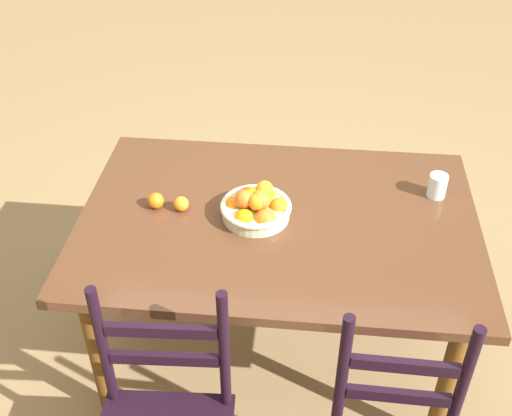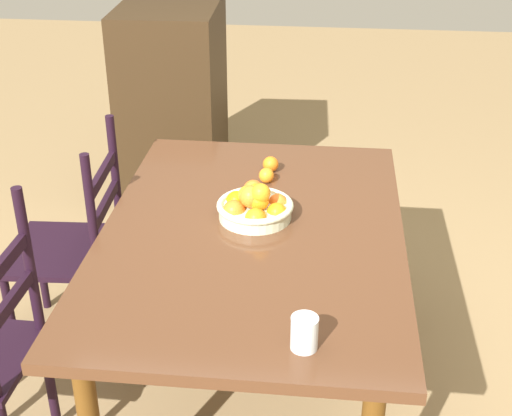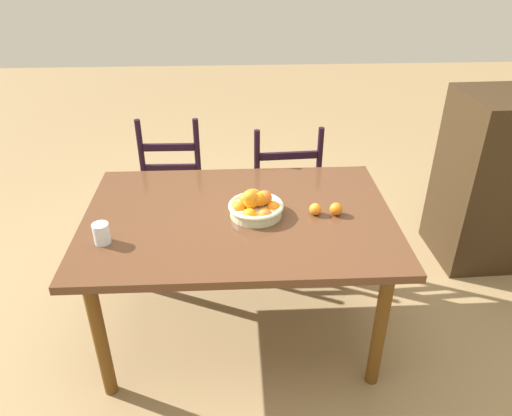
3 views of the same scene
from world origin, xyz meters
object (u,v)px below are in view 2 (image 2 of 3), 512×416
fruit_bowl (255,205)px  drinking_glass (304,333)px  cabinet (174,103)px  orange_loose_1 (266,175)px  dining_table (252,249)px  chair_by_cabinet (75,249)px  orange_loose_0 (271,164)px

fruit_bowl → drinking_glass: (-0.71, -0.21, -0.00)m
cabinet → orange_loose_1: bearing=-155.9°
dining_table → fruit_bowl: size_ratio=5.59×
cabinet → chair_by_cabinet: bearing=173.1°
fruit_bowl → orange_loose_1: 0.30m
chair_by_cabinet → orange_loose_1: 0.88m
chair_by_cabinet → cabinet: size_ratio=0.84×
cabinet → drinking_glass: bearing=-161.9°
dining_table → orange_loose_0: bearing=-2.4°
orange_loose_1 → chair_by_cabinet: bearing=95.2°
fruit_bowl → orange_loose_1: bearing=-2.2°
chair_by_cabinet → cabinet: 1.46m
orange_loose_1 → dining_table: bearing=178.1°
chair_by_cabinet → orange_loose_0: chair_by_cabinet is taller
chair_by_cabinet → drinking_glass: bearing=43.7°
fruit_bowl → orange_loose_0: fruit_bowl is taller
chair_by_cabinet → orange_loose_0: (0.18, -0.81, 0.35)m
chair_by_cabinet → orange_loose_1: size_ratio=16.11×
cabinet → orange_loose_0: bearing=-153.8°
orange_loose_0 → orange_loose_1: size_ratio=1.07×
dining_table → drinking_glass: (-0.63, -0.21, 0.13)m
drinking_glass → fruit_bowl: bearing=16.4°
dining_table → cabinet: 1.89m
orange_loose_1 → drinking_glass: bearing=-168.9°
orange_loose_1 → cabinet: bearing=26.1°
dining_table → orange_loose_0: 0.50m
dining_table → drinking_glass: bearing=-161.3°
fruit_bowl → dining_table: bearing=179.0°
chair_by_cabinet → fruit_bowl: chair_by_cabinet is taller
dining_table → fruit_bowl: fruit_bowl is taller
dining_table → fruit_bowl: 0.16m
fruit_bowl → cabinet: bearing=21.6°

